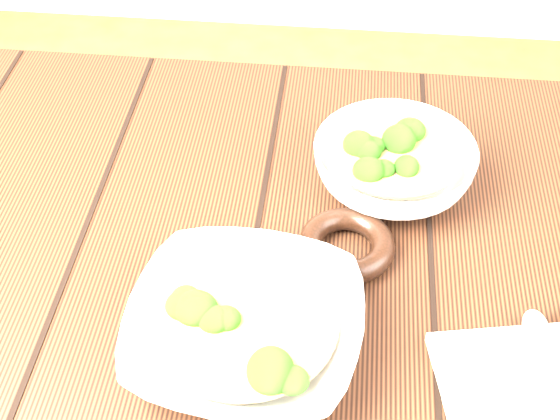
# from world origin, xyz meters

# --- Properties ---
(table) EXTENTS (1.20, 0.80, 0.75)m
(table) POSITION_xyz_m (0.00, 0.00, 0.63)
(table) COLOR #341B0E
(table) RESTS_ON ground
(soup_bowl_front) EXTENTS (0.25, 0.25, 0.07)m
(soup_bowl_front) POSITION_xyz_m (-0.01, -0.11, 0.78)
(soup_bowl_front) COLOR silver
(soup_bowl_front) RESTS_ON table
(soup_bowl_back) EXTENTS (0.23, 0.23, 0.07)m
(soup_bowl_back) POSITION_xyz_m (0.13, 0.15, 0.78)
(soup_bowl_back) COLOR silver
(soup_bowl_back) RESTS_ON table
(trivet) EXTENTS (0.11, 0.11, 0.03)m
(trivet) POSITION_xyz_m (0.08, 0.03, 0.76)
(trivet) COLOR black
(trivet) RESTS_ON table
(spoon_left) EXTENTS (0.03, 0.18, 0.01)m
(spoon_left) POSITION_xyz_m (0.28, -0.10, 0.77)
(spoon_left) COLOR #B7B0A1
(spoon_left) RESTS_ON napkin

